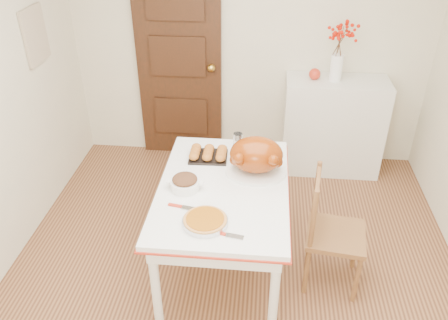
# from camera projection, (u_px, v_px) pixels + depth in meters

# --- Properties ---
(floor) EXTENTS (3.50, 4.00, 0.00)m
(floor) POSITION_uv_depth(u_px,v_px,m) (232.00, 291.00, 3.37)
(floor) COLOR #502C1A
(floor) RESTS_ON ground
(wall_back) EXTENTS (3.50, 0.00, 2.50)m
(wall_back) POSITION_uv_depth(u_px,v_px,m) (250.00, 41.00, 4.40)
(wall_back) COLOR beige
(wall_back) RESTS_ON ground
(door_back) EXTENTS (0.85, 0.06, 2.06)m
(door_back) POSITION_uv_depth(u_px,v_px,m) (179.00, 62.00, 4.54)
(door_back) COLOR black
(door_back) RESTS_ON ground
(photo_board) EXTENTS (0.03, 0.35, 0.45)m
(photo_board) POSITION_uv_depth(u_px,v_px,m) (35.00, 35.00, 3.73)
(photo_board) COLOR beige
(photo_board) RESTS_ON ground
(sideboard) EXTENTS (0.97, 0.43, 0.97)m
(sideboard) POSITION_uv_depth(u_px,v_px,m) (332.00, 126.00, 4.55)
(sideboard) COLOR silver
(sideboard) RESTS_ON floor
(kitchen_table) EXTENTS (0.91, 1.33, 0.79)m
(kitchen_table) POSITION_uv_depth(u_px,v_px,m) (223.00, 230.00, 3.35)
(kitchen_table) COLOR white
(kitchen_table) RESTS_ON floor
(chair_oak) EXTENTS (0.46, 0.46, 0.92)m
(chair_oak) POSITION_uv_depth(u_px,v_px,m) (336.00, 232.00, 3.23)
(chair_oak) COLOR brown
(chair_oak) RESTS_ON floor
(berry_vase) EXTENTS (0.27, 0.27, 0.51)m
(berry_vase) POSITION_uv_depth(u_px,v_px,m) (338.00, 54.00, 4.15)
(berry_vase) COLOR white
(berry_vase) RESTS_ON sideboard
(apple) EXTENTS (0.11, 0.11, 0.11)m
(apple) POSITION_uv_depth(u_px,v_px,m) (315.00, 74.00, 4.28)
(apple) COLOR red
(apple) RESTS_ON sideboard
(turkey_platter) EXTENTS (0.52, 0.46, 0.28)m
(turkey_platter) POSITION_uv_depth(u_px,v_px,m) (256.00, 157.00, 3.20)
(turkey_platter) COLOR #8F2D05
(turkey_platter) RESTS_ON kitchen_table
(pumpkin_pie) EXTENTS (0.32, 0.32, 0.06)m
(pumpkin_pie) POSITION_uv_depth(u_px,v_px,m) (205.00, 220.00, 2.78)
(pumpkin_pie) COLOR #98500C
(pumpkin_pie) RESTS_ON kitchen_table
(stuffing_dish) EXTENTS (0.28, 0.23, 0.10)m
(stuffing_dish) POSITION_uv_depth(u_px,v_px,m) (185.00, 182.00, 3.09)
(stuffing_dish) COLOR #452A18
(stuffing_dish) RESTS_ON kitchen_table
(rolls_tray) EXTENTS (0.29, 0.23, 0.08)m
(rolls_tray) POSITION_uv_depth(u_px,v_px,m) (208.00, 153.00, 3.43)
(rolls_tray) COLOR #AC5820
(rolls_tray) RESTS_ON kitchen_table
(pie_server) EXTENTS (0.22, 0.10, 0.01)m
(pie_server) POSITION_uv_depth(u_px,v_px,m) (226.00, 234.00, 2.71)
(pie_server) COLOR silver
(pie_server) RESTS_ON kitchen_table
(carving_knife) EXTENTS (0.26, 0.11, 0.01)m
(carving_knife) POSITION_uv_depth(u_px,v_px,m) (187.00, 208.00, 2.92)
(carving_knife) COLOR silver
(carving_knife) RESTS_ON kitchen_table
(drinking_glass) EXTENTS (0.08, 0.08, 0.12)m
(drinking_glass) POSITION_uv_depth(u_px,v_px,m) (238.00, 141.00, 3.55)
(drinking_glass) COLOR white
(drinking_glass) RESTS_ON kitchen_table
(shaker_pair) EXTENTS (0.09, 0.05, 0.08)m
(shaker_pair) POSITION_uv_depth(u_px,v_px,m) (267.00, 147.00, 3.50)
(shaker_pair) COLOR white
(shaker_pair) RESTS_ON kitchen_table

